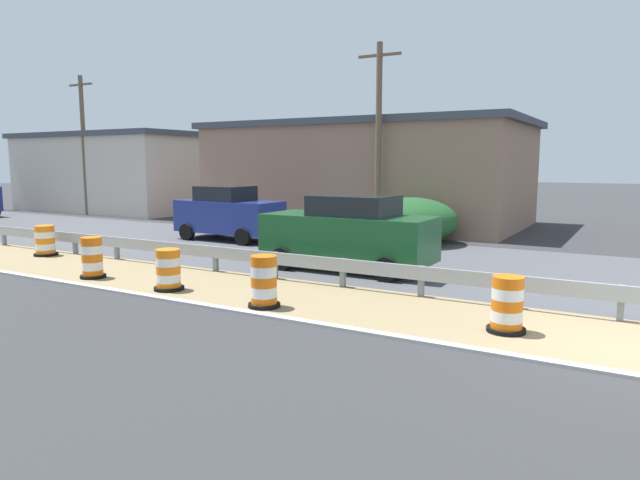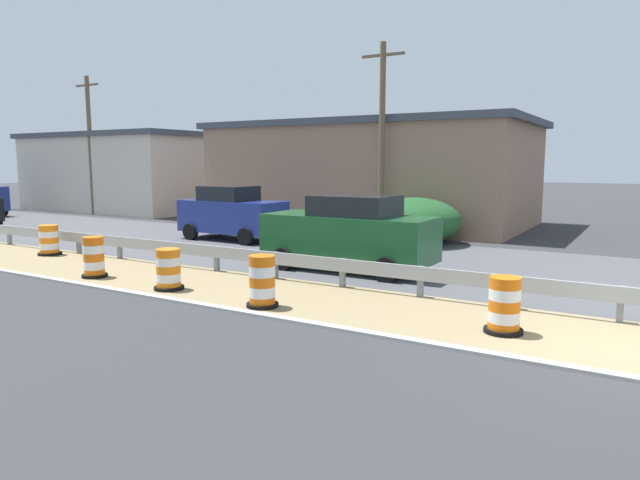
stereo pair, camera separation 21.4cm
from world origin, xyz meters
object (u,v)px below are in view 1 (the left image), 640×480
(traffic_barrel_far, at_px, (92,260))
(car_trailing_near_lane, at_px, (229,213))
(traffic_barrel_nearest, at_px, (507,307))
(car_lead_near_lane, at_px, (349,233))
(traffic_barrel_mid, at_px, (168,272))
(utility_pole_mid, at_px, (84,144))
(utility_pole_near, at_px, (378,138))
(traffic_barrel_farther, at_px, (45,242))
(traffic_barrel_close, at_px, (264,284))

(traffic_barrel_far, distance_m, car_trailing_near_lane, 7.70)
(traffic_barrel_nearest, bearing_deg, car_lead_near_lane, 53.31)
(traffic_barrel_mid, distance_m, car_trailing_near_lane, 8.73)
(utility_pole_mid, bearing_deg, traffic_barrel_far, -127.51)
(traffic_barrel_nearest, relative_size, car_lead_near_lane, 0.21)
(car_trailing_near_lane, relative_size, utility_pole_near, 0.55)
(utility_pole_mid, bearing_deg, car_trailing_near_lane, -106.91)
(traffic_barrel_nearest, bearing_deg, utility_pole_mid, 66.49)
(traffic_barrel_mid, relative_size, utility_pole_mid, 0.13)
(utility_pole_near, height_order, utility_pole_mid, utility_pole_mid)
(traffic_barrel_nearest, distance_m, car_trailing_near_lane, 13.92)
(traffic_barrel_mid, xyz_separation_m, utility_pole_near, (11.38, -0.30, 3.55))
(traffic_barrel_mid, height_order, utility_pole_near, utility_pole_near)
(traffic_barrel_mid, height_order, car_trailing_near_lane, car_trailing_near_lane)
(traffic_barrel_far, relative_size, utility_pole_near, 0.14)
(traffic_barrel_far, relative_size, traffic_barrel_farther, 1.10)
(traffic_barrel_nearest, xyz_separation_m, traffic_barrel_farther, (1.11, 14.82, -0.02))
(traffic_barrel_close, xyz_separation_m, traffic_barrel_farther, (1.84, 10.02, -0.05))
(traffic_barrel_farther, bearing_deg, utility_pole_mid, 47.21)
(utility_pole_mid, bearing_deg, traffic_barrel_nearest, -113.51)
(traffic_barrel_nearest, height_order, traffic_barrel_mid, traffic_barrel_nearest)
(traffic_barrel_nearest, distance_m, traffic_barrel_mid, 7.72)
(utility_pole_near, xyz_separation_m, utility_pole_mid, (0.35, 18.29, 0.06))
(traffic_barrel_mid, bearing_deg, car_trailing_near_lane, 29.66)
(car_lead_near_lane, bearing_deg, utility_pole_mid, -19.98)
(traffic_barrel_mid, xyz_separation_m, utility_pole_mid, (11.73, 17.99, 3.61))
(traffic_barrel_nearest, relative_size, traffic_barrel_mid, 1.03)
(utility_pole_mid, bearing_deg, car_lead_near_lane, -109.68)
(traffic_barrel_mid, bearing_deg, traffic_barrel_nearest, -85.90)
(utility_pole_near, relative_size, utility_pole_mid, 0.98)
(utility_pole_near, bearing_deg, car_lead_near_lane, -162.01)
(traffic_barrel_nearest, bearing_deg, car_trailing_near_lane, 59.70)
(traffic_barrel_mid, bearing_deg, traffic_barrel_farther, 76.84)
(traffic_barrel_farther, height_order, utility_pole_near, utility_pole_near)
(traffic_barrel_nearest, relative_size, utility_pole_near, 0.13)
(car_lead_near_lane, relative_size, utility_pole_mid, 0.62)
(car_lead_near_lane, relative_size, car_trailing_near_lane, 1.13)
(car_trailing_near_lane, bearing_deg, traffic_barrel_farther, -114.12)
(traffic_barrel_farther, bearing_deg, traffic_barrel_mid, -103.16)
(traffic_barrel_close, relative_size, traffic_barrel_mid, 1.11)
(car_trailing_near_lane, bearing_deg, utility_pole_mid, 164.42)
(utility_pole_near, bearing_deg, traffic_barrel_nearest, -145.63)
(traffic_barrel_close, height_order, car_trailing_near_lane, car_trailing_near_lane)
(traffic_barrel_nearest, relative_size, utility_pole_mid, 0.13)
(traffic_barrel_nearest, bearing_deg, traffic_barrel_farther, 85.71)
(car_lead_near_lane, bearing_deg, traffic_barrel_close, 93.88)
(traffic_barrel_far, relative_size, car_trailing_near_lane, 0.25)
(traffic_barrel_nearest, distance_m, traffic_barrel_close, 4.85)
(car_lead_near_lane, relative_size, utility_pole_near, 0.63)
(car_trailing_near_lane, xyz_separation_m, utility_pole_mid, (4.16, 13.68, 3.00))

